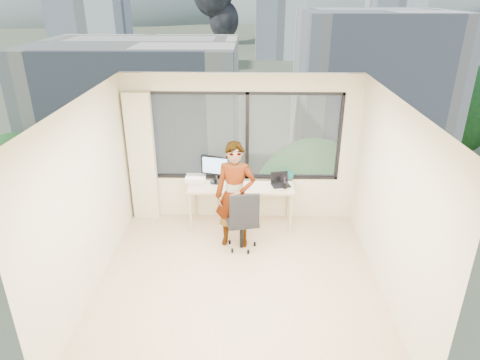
{
  "coord_description": "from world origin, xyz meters",
  "views": [
    {
      "loc": [
        0.14,
        -4.98,
        3.84
      ],
      "look_at": [
        0.0,
        1.0,
        1.15
      ],
      "focal_mm": 31.96,
      "sensor_mm": 36.0,
      "label": 1
    }
  ],
  "objects_px": {
    "game_console": "(196,178)",
    "handbag": "(287,175)",
    "desk": "(241,205)",
    "monitor": "(215,169)",
    "person": "(235,196)",
    "chair": "(242,218)",
    "laptop": "(281,180)"
  },
  "relations": [
    {
      "from": "game_console",
      "to": "handbag",
      "type": "bearing_deg",
      "value": 1.51
    },
    {
      "from": "game_console",
      "to": "desk",
      "type": "bearing_deg",
      "value": -13.29
    },
    {
      "from": "monitor",
      "to": "person",
      "type": "bearing_deg",
      "value": -50.57
    },
    {
      "from": "chair",
      "to": "person",
      "type": "relative_size",
      "value": 0.61
    },
    {
      "from": "chair",
      "to": "handbag",
      "type": "height_order",
      "value": "chair"
    },
    {
      "from": "person",
      "to": "game_console",
      "type": "xyz_separation_m",
      "value": [
        -0.72,
        0.83,
        -0.08
      ]
    },
    {
      "from": "person",
      "to": "handbag",
      "type": "distance_m",
      "value": 1.24
    },
    {
      "from": "chair",
      "to": "monitor",
      "type": "xyz_separation_m",
      "value": [
        -0.47,
        0.88,
        0.47
      ]
    },
    {
      "from": "desk",
      "to": "person",
      "type": "relative_size",
      "value": 1.03
    },
    {
      "from": "laptop",
      "to": "handbag",
      "type": "relative_size",
      "value": 1.28
    },
    {
      "from": "desk",
      "to": "game_console",
      "type": "bearing_deg",
      "value": 166.85
    },
    {
      "from": "monitor",
      "to": "handbag",
      "type": "height_order",
      "value": "monitor"
    },
    {
      "from": "desk",
      "to": "game_console",
      "type": "relative_size",
      "value": 5.19
    },
    {
      "from": "chair",
      "to": "monitor",
      "type": "bearing_deg",
      "value": 106.23
    },
    {
      "from": "monitor",
      "to": "laptop",
      "type": "xyz_separation_m",
      "value": [
        1.13,
        -0.1,
        -0.15
      ]
    },
    {
      "from": "person",
      "to": "desk",
      "type": "bearing_deg",
      "value": 89.96
    },
    {
      "from": "chair",
      "to": "person",
      "type": "height_order",
      "value": "person"
    },
    {
      "from": "monitor",
      "to": "laptop",
      "type": "height_order",
      "value": "monitor"
    },
    {
      "from": "chair",
      "to": "laptop",
      "type": "bearing_deg",
      "value": 37.49
    },
    {
      "from": "game_console",
      "to": "handbag",
      "type": "height_order",
      "value": "handbag"
    },
    {
      "from": "chair",
      "to": "monitor",
      "type": "relative_size",
      "value": 2.14
    },
    {
      "from": "chair",
      "to": "handbag",
      "type": "relative_size",
      "value": 4.2
    },
    {
      "from": "monitor",
      "to": "game_console",
      "type": "xyz_separation_m",
      "value": [
        -0.36,
        0.07,
        -0.21
      ]
    },
    {
      "from": "person",
      "to": "game_console",
      "type": "distance_m",
      "value": 1.11
    },
    {
      "from": "monitor",
      "to": "game_console",
      "type": "bearing_deg",
      "value": -177.33
    },
    {
      "from": "laptop",
      "to": "person",
      "type": "bearing_deg",
      "value": -152.51
    },
    {
      "from": "desk",
      "to": "chair",
      "type": "height_order",
      "value": "chair"
    },
    {
      "from": "monitor",
      "to": "handbag",
      "type": "bearing_deg",
      "value": 19.04
    },
    {
      "from": "desk",
      "to": "monitor",
      "type": "bearing_deg",
      "value": 165.2
    },
    {
      "from": "laptop",
      "to": "desk",
      "type": "bearing_deg",
      "value": 167.65
    },
    {
      "from": "game_console",
      "to": "laptop",
      "type": "xyz_separation_m",
      "value": [
        1.48,
        -0.17,
        0.06
      ]
    },
    {
      "from": "chair",
      "to": "monitor",
      "type": "height_order",
      "value": "monitor"
    }
  ]
}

